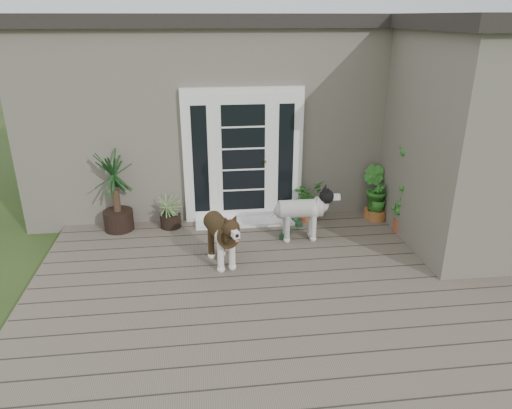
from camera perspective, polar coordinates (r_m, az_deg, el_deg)
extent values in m
cube|color=#6B5B4C|center=(5.99, 2.57, -10.47)|extent=(6.20, 4.60, 0.12)
cube|color=#665E54|center=(9.44, -1.58, 11.41)|extent=(7.40, 4.00, 3.10)
cube|color=#2D2826|center=(9.28, -1.69, 21.48)|extent=(7.60, 4.20, 0.20)
cube|color=#665E54|center=(7.37, 24.27, 6.49)|extent=(1.60, 2.40, 3.10)
cube|color=#2D2826|center=(7.16, 26.41, 19.26)|extent=(1.80, 2.60, 0.20)
cube|color=white|center=(7.51, -1.56, 5.88)|extent=(1.90, 0.14, 2.15)
cube|color=white|center=(7.68, -1.33, -2.08)|extent=(1.60, 0.40, 0.05)
imported|color=#1C4E16|center=(7.73, 6.25, 0.22)|extent=(0.67, 0.67, 0.62)
imported|color=#18571B|center=(8.01, 14.03, 0.64)|extent=(0.62, 0.62, 0.67)
imported|color=#17531A|center=(7.98, 14.50, -0.18)|extent=(0.34, 0.34, 0.48)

